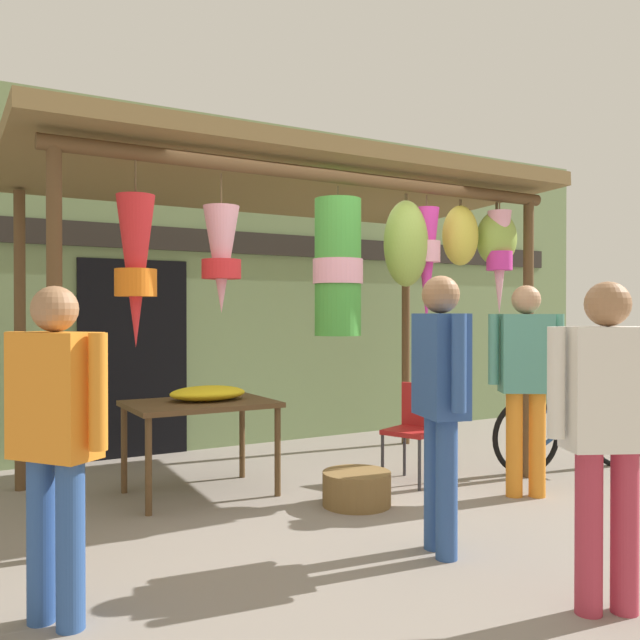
% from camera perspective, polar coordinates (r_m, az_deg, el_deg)
% --- Properties ---
extents(ground_plane, '(30.00, 30.00, 0.00)m').
position_cam_1_polar(ground_plane, '(5.19, 0.72, -15.72)').
color(ground_plane, gray).
extents(shop_facade, '(11.33, 0.29, 3.60)m').
position_cam_1_polar(shop_facade, '(7.44, -10.04, 3.20)').
color(shop_facade, '#7A9360').
rests_on(shop_facade, ground_plane).
extents(market_stall_canopy, '(4.46, 2.28, 2.69)m').
position_cam_1_polar(market_stall_canopy, '(5.66, -1.16, 9.44)').
color(market_stall_canopy, brown).
rests_on(market_stall_canopy, ground_plane).
extents(display_table, '(1.14, 0.80, 0.75)m').
position_cam_1_polar(display_table, '(5.54, -10.09, -7.62)').
color(display_table, brown).
rests_on(display_table, ground_plane).
extents(flower_heap_on_table, '(0.62, 0.44, 0.12)m').
position_cam_1_polar(flower_heap_on_table, '(5.58, -9.32, -6.11)').
color(flower_heap_on_table, yellow).
rests_on(flower_heap_on_table, display_table).
extents(folding_chair, '(0.52, 0.52, 0.84)m').
position_cam_1_polar(folding_chair, '(5.97, 8.13, -8.62)').
color(folding_chair, '#AD1E1E').
rests_on(folding_chair, ground_plane).
extents(wicker_basket_by_table, '(0.52, 0.52, 0.25)m').
position_cam_1_polar(wicker_basket_by_table, '(5.27, 3.12, -14.03)').
color(wicker_basket_by_table, brown).
rests_on(wicker_basket_by_table, ground_plane).
extents(parked_bicycle, '(1.72, 0.52, 0.92)m').
position_cam_1_polar(parked_bicycle, '(6.83, 20.65, -8.81)').
color(parked_bicycle, black).
rests_on(parked_bicycle, ground_plane).
extents(vendor_in_orange, '(0.54, 0.37, 1.61)m').
position_cam_1_polar(vendor_in_orange, '(3.58, 23.10, -7.65)').
color(vendor_in_orange, '#B23347').
rests_on(vendor_in_orange, ground_plane).
extents(customer_foreground, '(0.41, 0.49, 1.58)m').
position_cam_1_polar(customer_foreground, '(3.40, -21.47, -8.37)').
color(customer_foreground, '#2D5193').
rests_on(customer_foreground, ground_plane).
extents(shopper_by_bananas, '(0.51, 0.40, 1.68)m').
position_cam_1_polar(shopper_by_bananas, '(5.60, 17.01, -4.20)').
color(shopper_by_bananas, orange).
rests_on(shopper_by_bananas, ground_plane).
extents(passerby_at_right, '(0.32, 0.57, 1.68)m').
position_cam_1_polar(passerby_at_right, '(4.16, 10.15, -5.79)').
color(passerby_at_right, '#2D5193').
rests_on(passerby_at_right, ground_plane).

